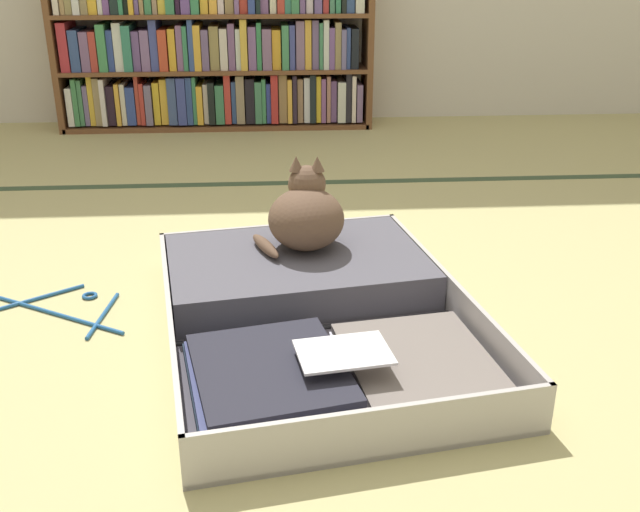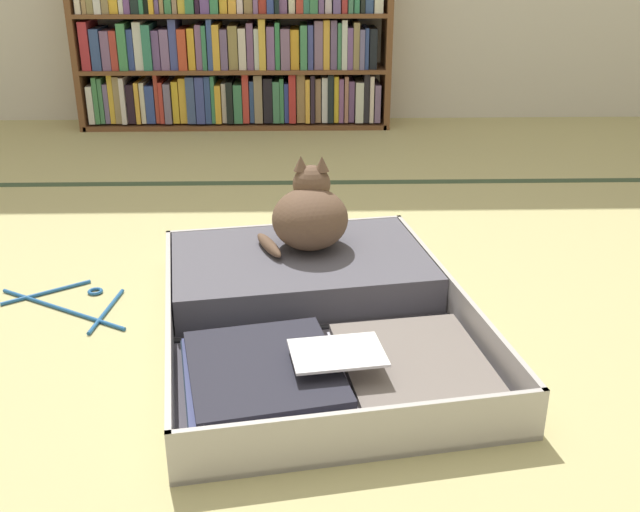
% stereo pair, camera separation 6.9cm
% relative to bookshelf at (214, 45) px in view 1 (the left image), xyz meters
% --- Properties ---
extents(ground_plane, '(10.00, 10.00, 0.00)m').
position_rel_bookshelf_xyz_m(ground_plane, '(0.25, -2.25, -0.41)').
color(ground_plane, tan).
extents(tatami_border, '(4.80, 0.05, 0.00)m').
position_rel_bookshelf_xyz_m(tatami_border, '(0.25, -1.01, -0.41)').
color(tatami_border, '#3A4E34').
rests_on(tatami_border, ground_plane).
extents(bookshelf, '(1.57, 0.26, 0.85)m').
position_rel_bookshelf_xyz_m(bookshelf, '(0.00, 0.00, 0.00)').
color(bookshelf, brown).
rests_on(bookshelf, ground_plane).
extents(open_suitcase, '(0.85, 1.07, 0.11)m').
position_rel_bookshelf_xyz_m(open_suitcase, '(0.35, -2.17, -0.36)').
color(open_suitcase, '#B8B3AF').
rests_on(open_suitcase, ground_plane).
extents(black_cat, '(0.27, 0.24, 0.24)m').
position_rel_bookshelf_xyz_m(black_cat, '(0.36, -1.94, -0.21)').
color(black_cat, brown).
rests_on(black_cat, open_suitcase).
extents(clothes_hanger, '(0.38, 0.31, 0.01)m').
position_rel_bookshelf_xyz_m(clothes_hanger, '(-0.27, -2.06, -0.40)').
color(clothes_hanger, '#225A98').
rests_on(clothes_hanger, ground_plane).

